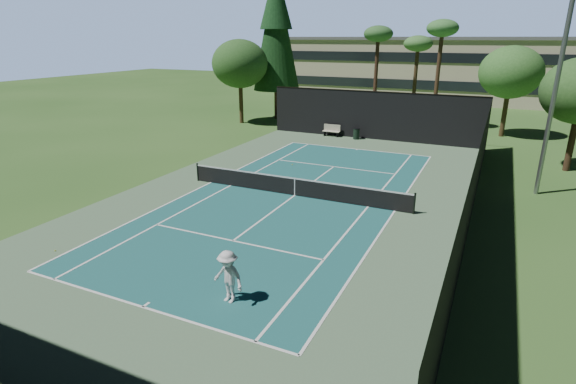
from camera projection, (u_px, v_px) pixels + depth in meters
name	position (u px, v px, depth m)	size (l,w,h in m)	color
ground	(295.00, 196.00, 24.59)	(160.00, 160.00, 0.00)	#305A21
apron_slab	(295.00, 196.00, 24.58)	(18.00, 32.00, 0.01)	#517350
court_surface	(295.00, 196.00, 24.58)	(10.97, 23.77, 0.01)	#1C5B5A
court_lines	(295.00, 195.00, 24.58)	(11.07, 23.87, 0.01)	white
tennis_net	(295.00, 186.00, 24.40)	(12.90, 0.10, 1.10)	black
fence	(295.00, 160.00, 23.99)	(18.04, 32.05, 4.03)	black
player	(228.00, 277.00, 14.46)	(1.17, 0.67, 1.82)	silver
tennis_ball_a	(55.00, 251.00, 18.18)	(0.06, 0.06, 0.06)	#CCD730
tennis_ball_b	(287.00, 181.00, 26.97)	(0.06, 0.06, 0.06)	yellow
tennis_ball_c	(357.00, 187.00, 25.91)	(0.07, 0.07, 0.07)	#CDE734
tennis_ball_d	(292.00, 165.00, 30.45)	(0.07, 0.07, 0.07)	#B0CE2E
park_bench	(332.00, 130.00, 39.21)	(1.50, 0.45, 1.02)	beige
trash_bin	(356.00, 134.00, 38.08)	(0.56, 0.56, 0.95)	black
pine_tree	(276.00, 23.00, 45.11)	(4.80, 4.80, 15.00)	#4F3322
palm_a	(378.00, 38.00, 43.27)	(2.80, 2.80, 9.32)	#40271B
palm_b	(418.00, 47.00, 43.85)	(2.80, 2.80, 8.42)	#402E1B
palm_c	(442.00, 33.00, 39.88)	(2.80, 2.80, 9.77)	#442D1D
decid_tree_a	(511.00, 73.00, 37.66)	(5.12, 5.12, 7.62)	#45331D
decid_tree_c	(240.00, 64.00, 43.72)	(5.44, 5.44, 8.09)	#4E3721
campus_building	(430.00, 68.00, 62.60)	(40.50, 12.50, 8.30)	#BAAF90
light_pole	(558.00, 74.00, 22.82)	(0.90, 0.25, 12.22)	gray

